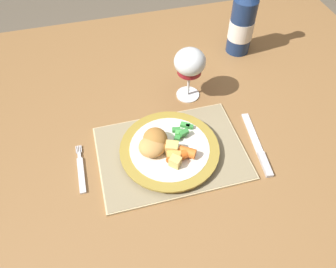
{
  "coord_description": "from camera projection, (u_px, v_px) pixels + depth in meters",
  "views": [
    {
      "loc": [
        -0.17,
        -0.61,
        1.39
      ],
      "look_at": [
        -0.04,
        -0.12,
        0.78
      ],
      "focal_mm": 35.0,
      "sensor_mm": 36.0,
      "label": 1
    }
  ],
  "objects": [
    {
      "name": "placemat",
      "position": [
        171.0,
        153.0,
        0.8
      ],
      "size": [
        0.36,
        0.25,
        0.01
      ],
      "color": "#CCB789",
      "rests_on": "dining_table"
    },
    {
      "name": "table_knife",
      "position": [
        259.0,
        149.0,
        0.81
      ],
      "size": [
        0.04,
        0.2,
        0.01
      ],
      "color": "silver",
      "rests_on": "dining_table"
    },
    {
      "name": "dining_table",
      "position": [
        170.0,
        127.0,
        0.96
      ],
      "size": [
        1.43,
        1.0,
        0.74
      ],
      "color": "olive",
      "rests_on": "ground"
    },
    {
      "name": "glazed_carrots",
      "position": [
        180.0,
        154.0,
        0.76
      ],
      "size": [
        0.08,
        0.05,
        0.02
      ],
      "color": "#CC5119",
      "rests_on": "dinner_plate"
    },
    {
      "name": "fork",
      "position": [
        81.0,
        172.0,
        0.77
      ],
      "size": [
        0.02,
        0.14,
        0.01
      ],
      "color": "silver",
      "rests_on": "dining_table"
    },
    {
      "name": "ground_plane",
      "position": [
        169.0,
        222.0,
        1.48
      ],
      "size": [
        6.0,
        6.0,
        0.0
      ],
      "primitive_type": "plane",
      "color": "brown"
    },
    {
      "name": "wine_glass",
      "position": [
        190.0,
        64.0,
        0.85
      ],
      "size": [
        0.08,
        0.08,
        0.15
      ],
      "color": "silver",
      "rests_on": "dining_table"
    },
    {
      "name": "dinner_plate",
      "position": [
        170.0,
        150.0,
        0.79
      ],
      "size": [
        0.24,
        0.24,
        0.02
      ],
      "color": "white",
      "rests_on": "placemat"
    },
    {
      "name": "breaded_croquettes",
      "position": [
        154.0,
        142.0,
        0.77
      ],
      "size": [
        0.09,
        0.09,
        0.04
      ],
      "color": "tan",
      "rests_on": "dinner_plate"
    },
    {
      "name": "roast_potatoes",
      "position": [
        173.0,
        154.0,
        0.76
      ],
      "size": [
        0.04,
        0.07,
        0.03
      ],
      "color": "#E5BC66",
      "rests_on": "dinner_plate"
    },
    {
      "name": "green_beans_pile",
      "position": [
        182.0,
        131.0,
        0.81
      ],
      "size": [
        0.06,
        0.06,
        0.02
      ],
      "color": "#338438",
      "rests_on": "dinner_plate"
    },
    {
      "name": "bottle",
      "position": [
        242.0,
        22.0,
        0.99
      ],
      "size": [
        0.08,
        0.08,
        0.27
      ],
      "color": "navy",
      "rests_on": "dining_table"
    }
  ]
}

